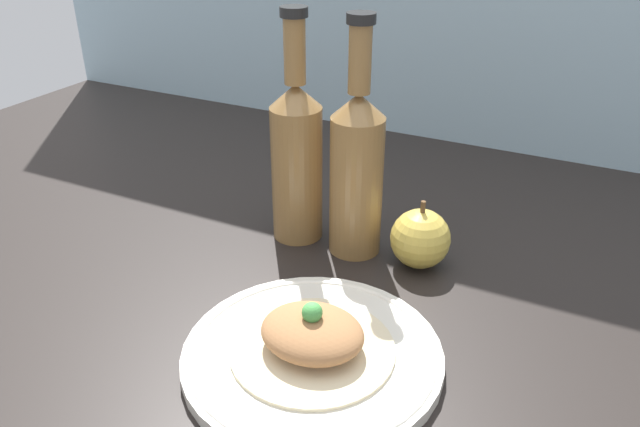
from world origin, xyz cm
name	(u,v)px	position (x,y,z in cm)	size (l,w,h in cm)	color
ground_plane	(321,294)	(0.00, 0.00, -2.00)	(180.00, 110.00, 4.00)	black
plate	(312,354)	(5.67, -13.38, 0.88)	(26.44, 26.44, 1.65)	silver
plated_food	(312,336)	(5.67, -13.38, 3.21)	(16.74, 16.74, 5.79)	beige
cider_bottle_left	(297,156)	(-7.91, 8.74, 11.69)	(6.74, 6.74, 30.39)	olive
cider_bottle_right	(357,168)	(0.58, 8.74, 11.69)	(6.74, 6.74, 30.39)	olive
apple	(420,239)	(9.45, 8.78, 3.78)	(7.55, 7.55, 9.00)	gold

